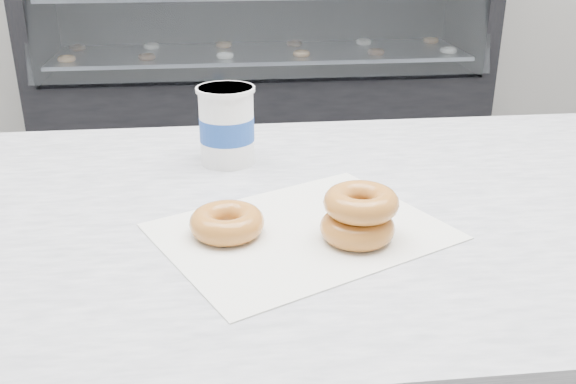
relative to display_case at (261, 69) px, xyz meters
name	(u,v)px	position (x,y,z in m)	size (l,w,h in m)	color
display_case	(261,69)	(0.00, 0.00, 0.00)	(2.40, 0.74, 1.25)	black
wax_paper	(301,231)	(-0.15, -2.81, 0.41)	(0.34, 0.26, 0.00)	silver
donut_single	(227,222)	(-0.25, -2.81, 0.43)	(0.09, 0.09, 0.03)	#BD8534
donut_stack	(359,215)	(-0.08, -2.84, 0.44)	(0.13, 0.13, 0.06)	#BD8534
coffee_cup	(227,125)	(-0.24, -2.54, 0.47)	(0.10, 0.10, 0.12)	white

